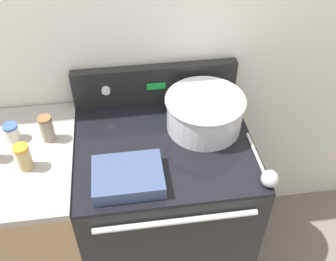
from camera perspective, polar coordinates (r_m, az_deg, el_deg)
The scene contains 10 objects.
kitchen_wall at distance 1.84m, azimuth -2.22°, elevation 13.05°, with size 8.00×0.05×2.50m.
stove_range at distance 2.08m, azimuth -0.49°, elevation -11.35°, with size 0.78×0.70×0.95m.
control_panel at distance 1.89m, azimuth -1.85°, elevation 6.74°, with size 0.78×0.07×0.20m.
side_counter at distance 2.14m, azimuth -20.26°, elevation -12.71°, with size 0.64×0.67×0.96m.
mixing_bowl at distance 1.75m, azimuth 5.33°, elevation 2.79°, with size 0.35×0.35×0.16m.
casserole_dish at distance 1.55m, azimuth -5.86°, elevation -6.58°, with size 0.28×0.22×0.06m.
ladle at distance 1.60m, azimuth 14.30°, elevation -6.32°, with size 0.07×0.32×0.07m.
spice_jar_brown_cap at distance 1.76m, azimuth -17.16°, elevation 0.28°, with size 0.06×0.06×0.12m.
spice_jar_orange_cap at distance 1.66m, azimuth -20.21°, elevation -3.64°, with size 0.06×0.06×0.12m.
spice_jar_blue_cap at distance 1.83m, azimuth -21.72°, elevation -0.23°, with size 0.06×0.06×0.08m.
Camera 1 is at (-0.16, -0.89, 2.14)m, focal length 42.00 mm.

